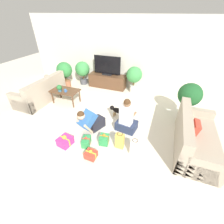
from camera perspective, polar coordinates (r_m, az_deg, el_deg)
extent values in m
plane|color=beige|center=(4.36, -5.06, -3.89)|extent=(16.00, 16.00, 0.00)
cube|color=beige|center=(6.06, 5.52, 20.91)|extent=(8.40, 0.06, 2.60)
cube|color=tan|center=(5.93, -25.37, 6.09)|extent=(0.83, 1.80, 0.40)
cube|color=tan|center=(5.56, -24.02, 9.39)|extent=(0.20, 1.80, 0.42)
cube|color=tan|center=(6.43, -20.73, 10.17)|extent=(0.83, 0.16, 0.58)
cube|color=tan|center=(5.44, -31.23, 2.87)|extent=(0.83, 0.16, 0.58)
cube|color=#3366AD|center=(5.90, -23.56, 10.25)|extent=(0.18, 0.34, 0.32)
cube|color=#288E6B|center=(5.54, -27.33, 7.78)|extent=(0.18, 0.34, 0.32)
cube|color=tan|center=(3.97, 29.14, -9.70)|extent=(0.83, 1.80, 0.40)
cube|color=tan|center=(3.66, 26.13, -4.16)|extent=(0.20, 1.80, 0.42)
cube|color=tan|center=(3.34, 30.60, -17.89)|extent=(0.83, 0.16, 0.58)
cube|color=tan|center=(4.57, 28.74, -2.06)|extent=(0.83, 0.16, 0.58)
cube|color=red|center=(3.74, 28.93, -5.43)|extent=(0.18, 0.34, 0.32)
cube|color=brown|center=(5.32, -17.47, 7.82)|extent=(0.93, 0.55, 0.03)
cylinder|color=brown|center=(5.52, -21.74, 5.17)|extent=(0.04, 0.04, 0.44)
cylinder|color=brown|center=(5.05, -14.68, 3.83)|extent=(0.04, 0.04, 0.44)
cylinder|color=brown|center=(5.80, -19.13, 7.15)|extent=(0.04, 0.04, 0.44)
cylinder|color=brown|center=(5.35, -12.21, 6.02)|extent=(0.04, 0.04, 0.44)
cube|color=brown|center=(6.31, -1.73, 11.72)|extent=(1.51, 0.46, 0.54)
cube|color=black|center=(6.20, -1.78, 14.22)|extent=(0.38, 0.20, 0.05)
cube|color=black|center=(6.09, -1.84, 17.46)|extent=(1.08, 0.03, 0.68)
cylinder|color=#4C4C51|center=(4.97, 25.75, -0.26)|extent=(0.27, 0.27, 0.28)
cylinder|color=brown|center=(4.86, 26.44, 2.06)|extent=(0.05, 0.05, 0.19)
sphere|color=#1E5628|center=(4.69, 27.57, 5.88)|extent=(0.64, 0.64, 0.64)
cylinder|color=#A36042|center=(6.67, -16.85, 10.32)|extent=(0.34, 0.34, 0.28)
cylinder|color=brown|center=(6.58, -17.18, 12.15)|extent=(0.06, 0.06, 0.18)
sphere|color=#337F3D|center=(6.47, -17.72, 15.01)|extent=(0.61, 0.61, 0.61)
cylinder|color=#4C4C51|center=(6.80, -10.70, 11.43)|extent=(0.30, 0.30, 0.23)
cylinder|color=brown|center=(6.72, -10.89, 13.02)|extent=(0.05, 0.05, 0.18)
sphere|color=#3D8E47|center=(6.61, -11.21, 15.78)|extent=(0.60, 0.60, 0.60)
cylinder|color=beige|center=(6.02, 8.01, 8.86)|extent=(0.27, 0.27, 0.27)
cylinder|color=brown|center=(5.93, 8.18, 10.81)|extent=(0.05, 0.05, 0.18)
sphere|color=#3D8E47|center=(5.80, 8.45, 13.88)|extent=(0.59, 0.59, 0.59)
cube|color=#23232D|center=(4.10, -6.08, -4.30)|extent=(0.43, 0.52, 0.28)
cube|color=#3366AD|center=(3.80, -9.37, -2.79)|extent=(0.47, 0.56, 0.44)
sphere|color=beige|center=(3.60, -11.77, -1.41)|extent=(0.19, 0.19, 0.19)
sphere|color=#472D19|center=(3.58, -11.83, -0.97)|extent=(0.18, 0.18, 0.18)
cylinder|color=beige|center=(3.95, -11.59, -4.54)|extent=(0.15, 0.26, 0.38)
cylinder|color=beige|center=(3.76, -8.92, -6.45)|extent=(0.15, 0.26, 0.38)
cube|color=#283351|center=(4.05, 5.53, -5.12)|extent=(0.57, 0.47, 0.24)
cube|color=white|center=(3.78, 5.46, -1.17)|extent=(0.35, 0.24, 0.52)
sphere|color=#8E6647|center=(3.60, 5.82, 3.36)|extent=(0.18, 0.18, 0.18)
sphere|color=#472D19|center=(3.58, 5.78, 3.72)|extent=(0.17, 0.17, 0.17)
cylinder|color=#8E6647|center=(3.95, 8.32, -1.10)|extent=(0.09, 0.27, 0.06)
cylinder|color=#8E6647|center=(4.02, 4.94, -0.09)|extent=(0.09, 0.27, 0.06)
ellipsoid|color=black|center=(4.43, 2.05, 0.59)|extent=(0.32, 0.19, 0.15)
sphere|color=black|center=(4.49, 0.02, 1.67)|extent=(0.13, 0.13, 0.13)
sphere|color=olive|center=(4.52, -0.55, 1.73)|extent=(0.06, 0.06, 0.06)
cylinder|color=black|center=(4.35, 4.06, 0.28)|extent=(0.09, 0.04, 0.10)
cylinder|color=olive|center=(4.59, 1.22, -0.39)|extent=(0.03, 0.03, 0.15)
cylinder|color=olive|center=(4.53, 0.69, -0.90)|extent=(0.03, 0.03, 0.15)
cylinder|color=olive|center=(4.51, 3.35, -1.10)|extent=(0.03, 0.03, 0.15)
cylinder|color=olive|center=(4.45, 2.84, -1.64)|extent=(0.03, 0.03, 0.15)
cube|color=red|center=(3.42, -8.06, -15.78)|extent=(0.25, 0.23, 0.15)
cube|color=yellow|center=(3.42, -8.06, -15.78)|extent=(0.25, 0.04, 0.15)
sphere|color=yellow|center=(3.35, -8.20, -14.67)|extent=(0.08, 0.08, 0.08)
cube|color=#CC3389|center=(3.80, -17.41, -10.55)|extent=(0.34, 0.36, 0.20)
cube|color=yellow|center=(3.80, -17.41, -10.55)|extent=(0.29, 0.08, 0.20)
sphere|color=yellow|center=(3.71, -17.74, -9.17)|extent=(0.10, 0.10, 0.10)
cube|color=#2D934C|center=(3.68, -9.76, -11.05)|extent=(0.25, 0.33, 0.19)
cube|color=red|center=(3.68, -9.76, -11.05)|extent=(0.18, 0.08, 0.19)
sphere|color=red|center=(3.60, -9.95, -9.71)|extent=(0.06, 0.06, 0.06)
cube|color=#2D934C|center=(3.65, -3.01, -10.46)|extent=(0.24, 0.25, 0.24)
cube|color=orange|center=(3.65, -3.01, -10.46)|extent=(0.21, 0.06, 0.24)
sphere|color=orange|center=(3.55, -3.08, -8.80)|extent=(0.07, 0.07, 0.07)
cube|color=white|center=(3.40, 8.53, -13.25)|extent=(0.18, 0.10, 0.39)
torus|color=#4C3823|center=(3.24, 8.85, -10.67)|extent=(0.12, 0.12, 0.01)
cube|color=#E5B74C|center=(3.50, 2.94, -10.94)|extent=(0.20, 0.11, 0.40)
torus|color=#4C3823|center=(3.35, 3.05, -8.31)|extent=(0.13, 0.13, 0.01)
cylinder|color=#386BAD|center=(5.16, -17.33, 7.80)|extent=(0.08, 0.08, 0.09)
torus|color=#386BAD|center=(5.13, -16.87, 7.77)|extent=(0.06, 0.01, 0.06)
cylinder|color=#336B84|center=(5.26, -19.25, 7.82)|extent=(0.11, 0.11, 0.07)
sphere|color=#286B33|center=(5.22, -19.46, 8.83)|extent=(0.17, 0.17, 0.17)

